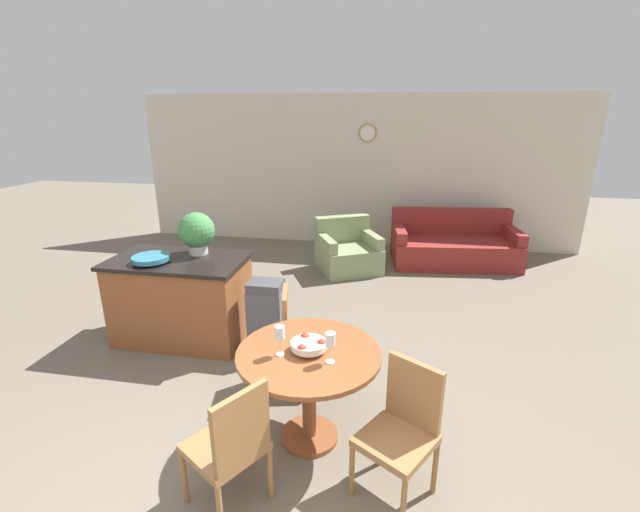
{
  "coord_description": "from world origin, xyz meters",
  "views": [
    {
      "loc": [
        0.77,
        -1.64,
        2.39
      ],
      "look_at": [
        0.03,
        2.52,
        0.96
      ],
      "focal_mm": 24.0,
      "sensor_mm": 36.0,
      "label": 1
    }
  ],
  "objects_px": {
    "dining_chair_far_side": "(299,333)",
    "couch": "(453,246)",
    "wine_glass_left": "(280,334)",
    "armchair": "(348,253)",
    "dining_chair_near_left": "(231,443)",
    "dining_chair_near_right": "(403,425)",
    "potted_plant": "(197,232)",
    "fruit_bowl": "(309,345)",
    "kitchen_island": "(182,299)",
    "wine_glass_right": "(330,341)",
    "dining_table": "(309,372)",
    "trash_bin": "(267,317)",
    "teal_bowl": "(151,258)"
  },
  "relations": [
    {
      "from": "teal_bowl",
      "to": "armchair",
      "type": "height_order",
      "value": "teal_bowl"
    },
    {
      "from": "dining_chair_near_right",
      "to": "dining_chair_far_side",
      "type": "height_order",
      "value": "same"
    },
    {
      "from": "dining_chair_far_side",
      "to": "couch",
      "type": "height_order",
      "value": "dining_chair_far_side"
    },
    {
      "from": "dining_chair_near_right",
      "to": "teal_bowl",
      "type": "bearing_deg",
      "value": 2.43
    },
    {
      "from": "teal_bowl",
      "to": "potted_plant",
      "type": "distance_m",
      "value": 0.54
    },
    {
      "from": "dining_chair_far_side",
      "to": "wine_glass_right",
      "type": "relative_size",
      "value": 4.05
    },
    {
      "from": "dining_chair_near_left",
      "to": "trash_bin",
      "type": "distance_m",
      "value": 1.9
    },
    {
      "from": "dining_chair_near_left",
      "to": "kitchen_island",
      "type": "distance_m",
      "value": 2.37
    },
    {
      "from": "armchair",
      "to": "dining_chair_near_right",
      "type": "bearing_deg",
      "value": -105.63
    },
    {
      "from": "wine_glass_right",
      "to": "trash_bin",
      "type": "distance_m",
      "value": 1.64
    },
    {
      "from": "couch",
      "to": "armchair",
      "type": "distance_m",
      "value": 1.8
    },
    {
      "from": "dining_chair_near_right",
      "to": "trash_bin",
      "type": "height_order",
      "value": "dining_chair_near_right"
    },
    {
      "from": "trash_bin",
      "to": "armchair",
      "type": "height_order",
      "value": "armchair"
    },
    {
      "from": "dining_table",
      "to": "couch",
      "type": "xyz_separation_m",
      "value": [
        1.53,
        4.41,
        -0.3
      ]
    },
    {
      "from": "dining_table",
      "to": "dining_chair_near_right",
      "type": "height_order",
      "value": "dining_chair_near_right"
    },
    {
      "from": "dining_table",
      "to": "potted_plant",
      "type": "bearing_deg",
      "value": 135.91
    },
    {
      "from": "dining_chair_near_left",
      "to": "armchair",
      "type": "relative_size",
      "value": 0.78
    },
    {
      "from": "dining_chair_near_right",
      "to": "kitchen_island",
      "type": "bearing_deg",
      "value": -2.44
    },
    {
      "from": "dining_chair_near_right",
      "to": "dining_chair_far_side",
      "type": "distance_m",
      "value": 1.4
    },
    {
      "from": "armchair",
      "to": "teal_bowl",
      "type": "bearing_deg",
      "value": -150.19
    },
    {
      "from": "wine_glass_left",
      "to": "trash_bin",
      "type": "xyz_separation_m",
      "value": [
        -0.5,
        1.26,
        -0.54
      ]
    },
    {
      "from": "dining_chair_near_right",
      "to": "kitchen_island",
      "type": "distance_m",
      "value": 2.86
    },
    {
      "from": "potted_plant",
      "to": "armchair",
      "type": "relative_size",
      "value": 0.39
    },
    {
      "from": "dining_table",
      "to": "wine_glass_left",
      "type": "bearing_deg",
      "value": -157.75
    },
    {
      "from": "potted_plant",
      "to": "fruit_bowl",
      "type": "bearing_deg",
      "value": -44.06
    },
    {
      "from": "armchair",
      "to": "wine_glass_left",
      "type": "bearing_deg",
      "value": -117.63
    },
    {
      "from": "wine_glass_right",
      "to": "couch",
      "type": "height_order",
      "value": "wine_glass_right"
    },
    {
      "from": "wine_glass_right",
      "to": "trash_bin",
      "type": "bearing_deg",
      "value": 123.59
    },
    {
      "from": "dining_chair_near_left",
      "to": "couch",
      "type": "height_order",
      "value": "dining_chair_near_left"
    },
    {
      "from": "wine_glass_left",
      "to": "couch",
      "type": "bearing_deg",
      "value": 69.03
    },
    {
      "from": "dining_chair_near_right",
      "to": "potted_plant",
      "type": "height_order",
      "value": "potted_plant"
    },
    {
      "from": "dining_table",
      "to": "kitchen_island",
      "type": "bearing_deg",
      "value": 142.47
    },
    {
      "from": "kitchen_island",
      "to": "potted_plant",
      "type": "xyz_separation_m",
      "value": [
        0.15,
        0.19,
        0.71
      ]
    },
    {
      "from": "dining_chair_near_left",
      "to": "dining_chair_near_right",
      "type": "relative_size",
      "value": 1.0
    },
    {
      "from": "dining_chair_near_left",
      "to": "fruit_bowl",
      "type": "relative_size",
      "value": 3.54
    },
    {
      "from": "wine_glass_left",
      "to": "armchair",
      "type": "relative_size",
      "value": 0.19
    },
    {
      "from": "fruit_bowl",
      "to": "armchair",
      "type": "xyz_separation_m",
      "value": [
        -0.15,
        3.75,
        -0.54
      ]
    },
    {
      "from": "dining_chair_far_side",
      "to": "wine_glass_right",
      "type": "distance_m",
      "value": 1.02
    },
    {
      "from": "dining_chair_near_left",
      "to": "potted_plant",
      "type": "bearing_deg",
      "value": 60.98
    },
    {
      "from": "dining_chair_far_side",
      "to": "dining_chair_near_right",
      "type": "bearing_deg",
      "value": 28.16
    },
    {
      "from": "wine_glass_right",
      "to": "wine_glass_left",
      "type": "bearing_deg",
      "value": 174.98
    },
    {
      "from": "fruit_bowl",
      "to": "couch",
      "type": "bearing_deg",
      "value": 70.86
    },
    {
      "from": "dining_table",
      "to": "teal_bowl",
      "type": "bearing_deg",
      "value": 149.12
    },
    {
      "from": "wine_glass_right",
      "to": "couch",
      "type": "xyz_separation_m",
      "value": [
        1.36,
        4.52,
        -0.64
      ]
    },
    {
      "from": "couch",
      "to": "teal_bowl",
      "type": "bearing_deg",
      "value": -142.45
    },
    {
      "from": "trash_bin",
      "to": "armchair",
      "type": "distance_m",
      "value": 2.63
    },
    {
      "from": "wine_glass_left",
      "to": "dining_table",
      "type": "bearing_deg",
      "value": 22.25
    },
    {
      "from": "dining_chair_near_right",
      "to": "fruit_bowl",
      "type": "height_order",
      "value": "dining_chair_near_right"
    },
    {
      "from": "dining_chair_near_left",
      "to": "wine_glass_left",
      "type": "xyz_separation_m",
      "value": [
        0.15,
        0.6,
        0.43
      ]
    },
    {
      "from": "dining_chair_near_left",
      "to": "wine_glass_right",
      "type": "relative_size",
      "value": 4.05
    }
  ]
}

